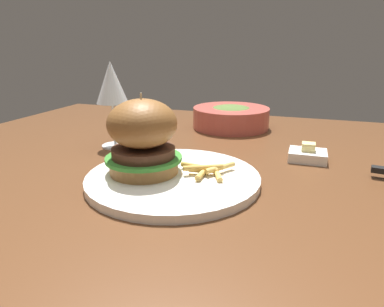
{
  "coord_description": "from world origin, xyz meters",
  "views": [
    {
      "loc": [
        0.2,
        -0.62,
        0.96
      ],
      "look_at": [
        0.02,
        -0.09,
        0.78
      ],
      "focal_mm": 32.0,
      "sensor_mm": 36.0,
      "label": 1
    }
  ],
  "objects_px": {
    "main_plate": "(175,179)",
    "soup_bowl": "(231,117)",
    "burger_sandwich": "(143,137)",
    "wine_glass": "(111,85)",
    "butter_dish": "(308,155)"
  },
  "relations": [
    {
      "from": "main_plate",
      "to": "butter_dish",
      "type": "bearing_deg",
      "value": 42.35
    },
    {
      "from": "wine_glass",
      "to": "main_plate",
      "type": "bearing_deg",
      "value": -36.97
    },
    {
      "from": "wine_glass",
      "to": "butter_dish",
      "type": "xyz_separation_m",
      "value": [
        0.41,
        0.04,
        -0.13
      ]
    },
    {
      "from": "burger_sandwich",
      "to": "butter_dish",
      "type": "relative_size",
      "value": 1.86
    },
    {
      "from": "burger_sandwich",
      "to": "butter_dish",
      "type": "bearing_deg",
      "value": 36.61
    },
    {
      "from": "main_plate",
      "to": "burger_sandwich",
      "type": "distance_m",
      "value": 0.09
    },
    {
      "from": "main_plate",
      "to": "soup_bowl",
      "type": "height_order",
      "value": "soup_bowl"
    },
    {
      "from": "burger_sandwich",
      "to": "wine_glass",
      "type": "bearing_deg",
      "value": 133.45
    },
    {
      "from": "burger_sandwich",
      "to": "soup_bowl",
      "type": "relative_size",
      "value": 0.65
    },
    {
      "from": "main_plate",
      "to": "burger_sandwich",
      "type": "height_order",
      "value": "burger_sandwich"
    },
    {
      "from": "main_plate",
      "to": "burger_sandwich",
      "type": "relative_size",
      "value": 2.16
    },
    {
      "from": "burger_sandwich",
      "to": "wine_glass",
      "type": "relative_size",
      "value": 0.71
    },
    {
      "from": "main_plate",
      "to": "butter_dish",
      "type": "height_order",
      "value": "butter_dish"
    },
    {
      "from": "butter_dish",
      "to": "main_plate",
      "type": "bearing_deg",
      "value": -137.65
    },
    {
      "from": "main_plate",
      "to": "wine_glass",
      "type": "height_order",
      "value": "wine_glass"
    }
  ]
}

